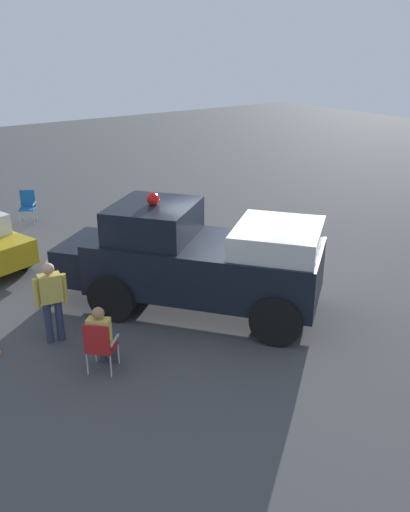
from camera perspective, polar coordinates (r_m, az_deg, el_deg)
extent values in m
plane|color=#424244|center=(12.50, 3.07, -5.04)|extent=(60.00, 60.00, 0.00)
cylinder|color=black|center=(11.80, -9.61, -4.25)|extent=(0.89, 1.02, 1.04)
cylinder|color=black|center=(13.45, -5.93, -0.69)|extent=(0.89, 1.02, 1.04)
cylinder|color=black|center=(10.83, 7.42, -6.60)|extent=(0.89, 1.02, 1.04)
cylinder|color=black|center=(12.61, 8.96, -2.43)|extent=(0.89, 1.02, 1.04)
cube|color=black|center=(11.83, 0.00, -1.02)|extent=(4.64, 5.17, 1.10)
cube|color=black|center=(12.92, -12.20, -0.13)|extent=(1.95, 1.78, 0.84)
cube|color=black|center=(11.87, -5.34, 3.60)|extent=(2.54, 2.50, 0.76)
cube|color=silver|center=(11.24, 7.60, 1.63)|extent=(2.59, 2.54, 0.60)
cube|color=silver|center=(13.14, -13.92, 0.08)|extent=(1.22, 0.97, 0.64)
cube|color=silver|center=(13.34, -14.14, -1.55)|extent=(1.90, 1.52, 0.24)
sphere|color=white|center=(12.50, -15.72, -0.85)|extent=(0.36, 0.36, 0.26)
sphere|color=white|center=(13.74, -12.35, 1.55)|extent=(0.36, 0.36, 0.26)
sphere|color=red|center=(11.73, -5.42, 5.93)|extent=(0.39, 0.39, 0.28)
cylinder|color=black|center=(15.02, -18.53, -0.05)|extent=(0.44, 0.73, 0.68)
cylinder|color=#B7BABF|center=(10.52, -11.29, -9.67)|extent=(0.04, 0.04, 0.44)
cylinder|color=#B7BABF|center=(10.39, -8.98, -9.95)|extent=(0.04, 0.04, 0.44)
cylinder|color=#B7BABF|center=(10.18, -12.15, -10.93)|extent=(0.04, 0.04, 0.44)
cylinder|color=#B7BABF|center=(10.04, -9.76, -11.24)|extent=(0.04, 0.04, 0.44)
cube|color=#B21E1E|center=(10.16, -10.64, -9.32)|extent=(0.68, 0.68, 0.04)
cube|color=#B21E1E|center=(9.82, -11.22, -8.59)|extent=(0.37, 0.37, 0.56)
cube|color=#B7BABF|center=(10.15, -11.99, -8.36)|extent=(0.34, 0.33, 0.03)
cube|color=#B7BABF|center=(10.00, -9.39, -8.66)|extent=(0.34, 0.33, 0.03)
cylinder|color=#B7BABF|center=(18.60, -17.39, 3.85)|extent=(0.04, 0.04, 0.44)
cylinder|color=#B7BABF|center=(18.70, -18.71, 3.78)|extent=(0.04, 0.04, 0.44)
cylinder|color=#B7BABF|center=(19.01, -17.14, 4.26)|extent=(0.04, 0.04, 0.44)
cylinder|color=#B7BABF|center=(19.10, -18.43, 4.19)|extent=(0.04, 0.04, 0.44)
cube|color=#1959A5|center=(18.78, -18.00, 4.70)|extent=(0.66, 0.66, 0.04)
cube|color=#1959A5|center=(18.93, -17.95, 5.74)|extent=(0.43, 0.28, 0.56)
cube|color=#B7BABF|center=(18.69, -17.34, 5.22)|extent=(0.26, 0.40, 0.03)
cube|color=#B7BABF|center=(18.79, -18.77, 5.14)|extent=(0.26, 0.40, 0.03)
cylinder|color=#383842|center=(10.52, -10.58, -9.59)|extent=(0.18, 0.18, 0.45)
cylinder|color=#383842|center=(10.46, -9.53, -9.71)|extent=(0.18, 0.18, 0.45)
cube|color=#383842|center=(10.25, -10.98, -8.68)|extent=(0.42, 0.42, 0.13)
cube|color=#383842|center=(10.18, -9.91, -8.80)|extent=(0.42, 0.42, 0.13)
cube|color=gold|center=(9.91, -10.95, -7.82)|extent=(0.44, 0.44, 0.54)
sphere|color=#9E704C|center=(9.75, -11.07, -5.87)|extent=(0.31, 0.31, 0.22)
cylinder|color=#2D334C|center=(11.28, -14.88, -6.44)|extent=(0.17, 0.17, 0.88)
cylinder|color=#2D334C|center=(11.25, -15.98, -6.64)|extent=(0.17, 0.17, 0.88)
cube|color=gold|center=(10.95, -15.80, -3.22)|extent=(0.46, 0.32, 0.56)
cylinder|color=gold|center=(11.02, -14.40, -3.25)|extent=(0.11, 0.11, 0.60)
cylinder|color=gold|center=(10.94, -17.15, -3.75)|extent=(0.11, 0.11, 0.60)
sphere|color=tan|center=(10.80, -16.02, -1.29)|extent=(0.26, 0.26, 0.23)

